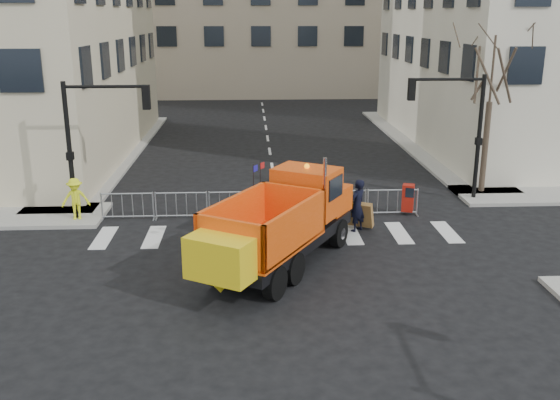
{
  "coord_description": "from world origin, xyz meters",
  "views": [
    {
      "loc": [
        -1.18,
        -16.0,
        7.78
      ],
      "look_at": [
        -0.26,
        2.5,
        2.23
      ],
      "focal_mm": 40.0,
      "sensor_mm": 36.0,
      "label": 1
    }
  ],
  "objects_px": {
    "plow_truck": "(280,222)",
    "cop_c": "(309,203)",
    "newspaper_box": "(408,198)",
    "worker": "(76,199)",
    "cop_b": "(308,207)",
    "cop_a": "(357,206)"
  },
  "relations": [
    {
      "from": "worker",
      "to": "cop_b",
      "type": "bearing_deg",
      "value": -20.35
    },
    {
      "from": "newspaper_box",
      "to": "cop_a",
      "type": "bearing_deg",
      "value": -122.21
    },
    {
      "from": "newspaper_box",
      "to": "worker",
      "type": "bearing_deg",
      "value": -158.79
    },
    {
      "from": "plow_truck",
      "to": "newspaper_box",
      "type": "xyz_separation_m",
      "value": [
        5.39,
        5.17,
        -0.82
      ]
    },
    {
      "from": "cop_c",
      "to": "cop_a",
      "type": "bearing_deg",
      "value": 132.32
    },
    {
      "from": "cop_c",
      "to": "worker",
      "type": "distance_m",
      "value": 8.97
    },
    {
      "from": "worker",
      "to": "newspaper_box",
      "type": "xyz_separation_m",
      "value": [
        13.03,
        0.37,
        -0.26
      ]
    },
    {
      "from": "plow_truck",
      "to": "cop_b",
      "type": "distance_m",
      "value": 3.54
    },
    {
      "from": "cop_b",
      "to": "newspaper_box",
      "type": "height_order",
      "value": "cop_b"
    },
    {
      "from": "cop_c",
      "to": "plow_truck",
      "type": "bearing_deg",
      "value": 30.78
    },
    {
      "from": "cop_a",
      "to": "cop_c",
      "type": "bearing_deg",
      "value": -50.75
    },
    {
      "from": "cop_c",
      "to": "newspaper_box",
      "type": "bearing_deg",
      "value": 161.51
    },
    {
      "from": "cop_b",
      "to": "cop_c",
      "type": "distance_m",
      "value": 0.28
    },
    {
      "from": "plow_truck",
      "to": "cop_c",
      "type": "xyz_separation_m",
      "value": [
        1.25,
        3.55,
        -0.5
      ]
    },
    {
      "from": "worker",
      "to": "cop_c",
      "type": "bearing_deg",
      "value": -18.65
    },
    {
      "from": "newspaper_box",
      "to": "cop_c",
      "type": "bearing_deg",
      "value": -139.04
    },
    {
      "from": "plow_truck",
      "to": "cop_c",
      "type": "distance_m",
      "value": 3.79
    },
    {
      "from": "plow_truck",
      "to": "cop_b",
      "type": "bearing_deg",
      "value": 10.73
    },
    {
      "from": "cop_a",
      "to": "cop_c",
      "type": "height_order",
      "value": "cop_c"
    },
    {
      "from": "cop_c",
      "to": "worker",
      "type": "height_order",
      "value": "cop_c"
    },
    {
      "from": "cop_b",
      "to": "newspaper_box",
      "type": "bearing_deg",
      "value": -143.29
    },
    {
      "from": "cop_b",
      "to": "cop_c",
      "type": "xyz_separation_m",
      "value": [
        0.07,
        0.26,
        0.08
      ]
    }
  ]
}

